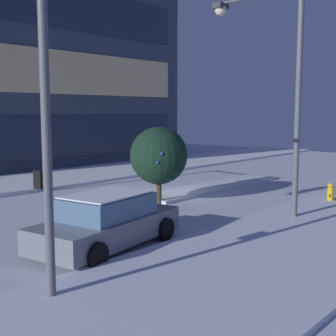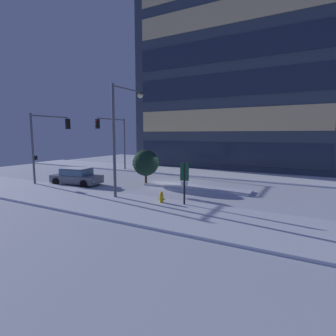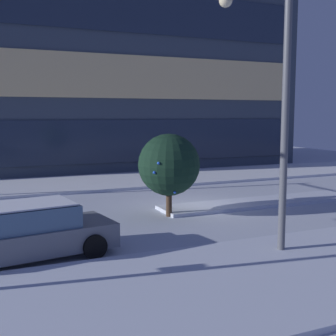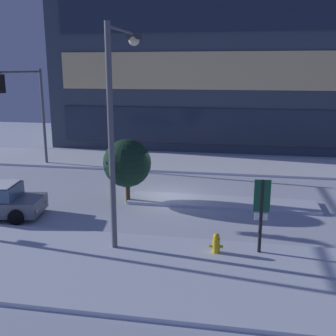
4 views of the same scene
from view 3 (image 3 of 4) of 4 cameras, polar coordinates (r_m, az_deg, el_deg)
ground at (r=18.16m, az=3.25°, el=-5.17°), size 52.00×52.00×0.00m
curb_strip_near at (r=12.07m, az=20.16°, el=-11.58°), size 52.00×5.20×0.14m
curb_strip_far at (r=25.09m, az=-4.63°, el=-1.62°), size 52.00×5.20×0.14m
median_strip at (r=19.35m, az=11.86°, el=-4.34°), size 9.00×1.80×0.14m
car_near at (r=12.37m, az=-17.47°, el=-7.91°), size 4.71×2.58×1.49m
street_lamp_arched at (r=12.99m, az=12.38°, el=12.49°), size 0.56×3.50×7.80m
decorated_tree_median at (r=16.38m, az=0.13°, el=0.41°), size 2.30×2.30×3.10m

